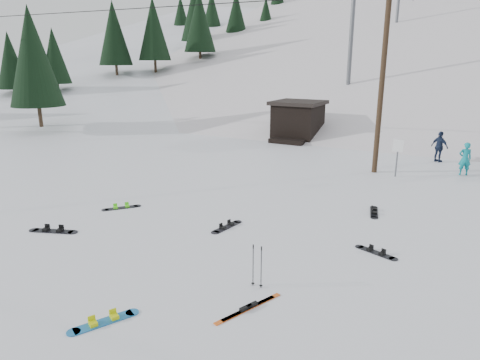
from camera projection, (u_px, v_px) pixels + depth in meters
The scene contains 19 objects.
ground at pixel (174, 281), 10.98m from camera, with size 200.00×200.00×0.00m, color white.
ski_slope at pixel (417, 189), 60.47m from camera, with size 60.00×75.00×45.00m, color silver.
ridge_left at pixel (182, 163), 71.21m from camera, with size 34.00×85.00×38.00m, color white.
treeline_left at pixel (156, 101), 60.59m from camera, with size 20.00×64.00×10.00m, color black, non-canonical shape.
treeline_crest at pixel (446, 90), 83.33m from camera, with size 50.00×6.00×10.00m, color black, non-canonical shape.
utility_pole at pixel (382, 78), 20.57m from camera, with size 2.00×0.26×9.00m.
trail_sign at pixel (398, 151), 20.61m from camera, with size 0.50×0.09×1.85m.
lift_hut at pixel (298, 120), 30.58m from camera, with size 3.40×4.10×2.75m.
lift_tower_near at pixel (352, 32), 35.99m from camera, with size 2.20×0.36×8.00m.
hero_snowboard at pixel (104, 321), 9.25m from camera, with size 0.86×1.44×0.11m.
hero_skis at pixel (249, 308), 9.76m from camera, with size 0.79×1.85×0.10m.
ski_poles at pixel (257, 266), 10.59m from camera, with size 0.31×0.08×1.11m.
board_scatter_a at pixel (53, 231), 14.19m from camera, with size 1.61×0.82×0.12m.
board_scatter_b at pixel (227, 227), 14.56m from camera, with size 0.45×1.49×0.10m.
board_scatter_c at pixel (121, 207), 16.45m from camera, with size 1.03×1.22×0.10m.
board_scatter_d at pixel (376, 252), 12.60m from camera, with size 1.32×0.63×0.10m.
board_scatter_f at pixel (374, 212), 15.96m from camera, with size 0.55×1.44×0.10m.
skier_teal at pixel (465, 159), 21.06m from camera, with size 0.60×0.39×1.64m, color #0E848D.
skier_navy at pixel (440, 147), 23.79m from camera, with size 1.01×0.42×1.72m, color #18233D.
Camera 1 is at (6.30, -7.80, 5.46)m, focal length 32.00 mm.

